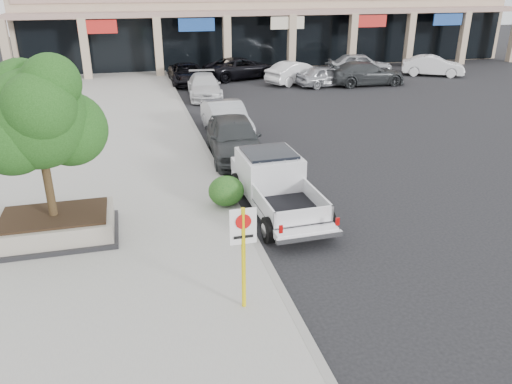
% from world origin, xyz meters
% --- Properties ---
extents(ground, '(120.00, 120.00, 0.00)m').
position_xyz_m(ground, '(0.00, 0.00, 0.00)').
color(ground, black).
rests_on(ground, ground).
extents(sidewalk, '(8.00, 52.00, 0.15)m').
position_xyz_m(sidewalk, '(-5.50, 6.00, 0.07)').
color(sidewalk, gray).
rests_on(sidewalk, ground).
extents(curb, '(0.20, 52.00, 0.15)m').
position_xyz_m(curb, '(-1.55, 6.00, 0.07)').
color(curb, gray).
rests_on(curb, ground).
extents(strip_mall, '(40.55, 12.43, 9.50)m').
position_xyz_m(strip_mall, '(8.00, 33.93, 4.75)').
color(strip_mall, tan).
rests_on(strip_mall, ground).
extents(planter, '(3.20, 2.20, 0.68)m').
position_xyz_m(planter, '(-6.69, 2.62, 0.48)').
color(planter, black).
rests_on(planter, sidewalk).
extents(planter_tree, '(2.90, 2.55, 4.00)m').
position_xyz_m(planter_tree, '(-6.55, 2.78, 3.41)').
color(planter_tree, black).
rests_on(planter_tree, planter).
extents(no_parking_sign, '(0.55, 0.09, 2.30)m').
position_xyz_m(no_parking_sign, '(-2.51, -1.66, 1.63)').
color(no_parking_sign, yellow).
rests_on(no_parking_sign, sidewalk).
extents(hedge, '(1.10, 0.99, 0.93)m').
position_xyz_m(hedge, '(-1.84, 3.52, 0.62)').
color(hedge, '#124216').
rests_on(hedge, sidewalk).
extents(pickup_truck, '(2.11, 5.33, 1.66)m').
position_xyz_m(pickup_truck, '(-0.35, 2.94, 0.83)').
color(pickup_truck, silver).
rests_on(pickup_truck, ground).
extents(curb_car_a, '(2.30, 4.99, 1.66)m').
position_xyz_m(curb_car_a, '(-0.57, 8.21, 0.83)').
color(curb_car_a, '#2D3032').
rests_on(curb_car_a, ground).
extents(curb_car_b, '(1.74, 4.57, 1.49)m').
position_xyz_m(curb_car_b, '(-0.24, 11.44, 0.74)').
color(curb_car_b, '#999CA1').
rests_on(curb_car_b, ground).
extents(curb_car_c, '(2.32, 4.84, 1.36)m').
position_xyz_m(curb_car_c, '(0.05, 19.51, 0.68)').
color(curb_car_c, silver).
rests_on(curb_car_c, ground).
extents(curb_car_d, '(2.29, 4.87, 1.34)m').
position_xyz_m(curb_car_d, '(-0.42, 24.08, 0.67)').
color(curb_car_d, black).
rests_on(curb_car_d, ground).
extents(lot_car_a, '(4.23, 2.18, 1.38)m').
position_xyz_m(lot_car_a, '(8.42, 20.84, 0.69)').
color(lot_car_a, '#A2A4AA').
rests_on(lot_car_a, ground).
extents(lot_car_b, '(4.72, 3.30, 1.48)m').
position_xyz_m(lot_car_b, '(6.82, 22.32, 0.74)').
color(lot_car_b, silver).
rests_on(lot_car_b, ground).
extents(lot_car_c, '(5.32, 2.22, 1.53)m').
position_xyz_m(lot_car_c, '(11.17, 20.65, 0.77)').
color(lot_car_c, '#2B2E30').
rests_on(lot_car_c, ground).
extents(lot_car_d, '(5.84, 3.93, 1.49)m').
position_xyz_m(lot_car_d, '(3.59, 25.12, 0.74)').
color(lot_car_d, black).
rests_on(lot_car_d, ground).
extents(lot_car_e, '(5.03, 2.85, 1.61)m').
position_xyz_m(lot_car_e, '(12.39, 24.13, 0.81)').
color(lot_car_e, '#A4A7AC').
rests_on(lot_car_e, ground).
extents(lot_car_f, '(4.56, 3.50, 1.44)m').
position_xyz_m(lot_car_f, '(17.53, 22.64, 0.72)').
color(lot_car_f, silver).
rests_on(lot_car_f, ground).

